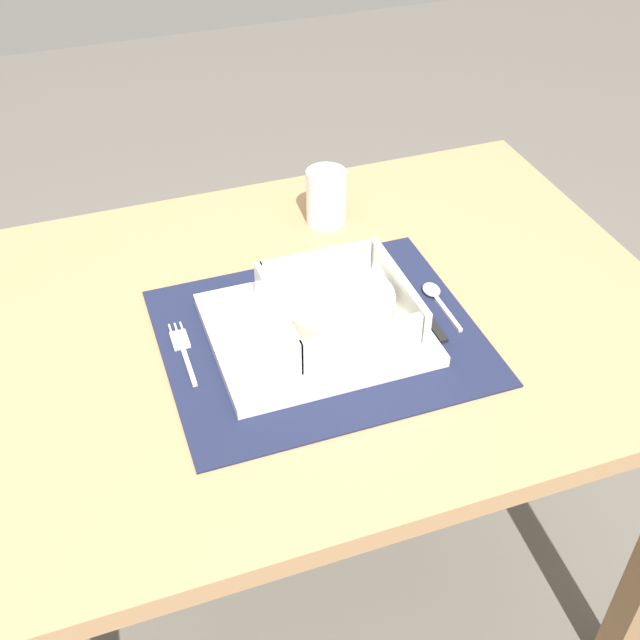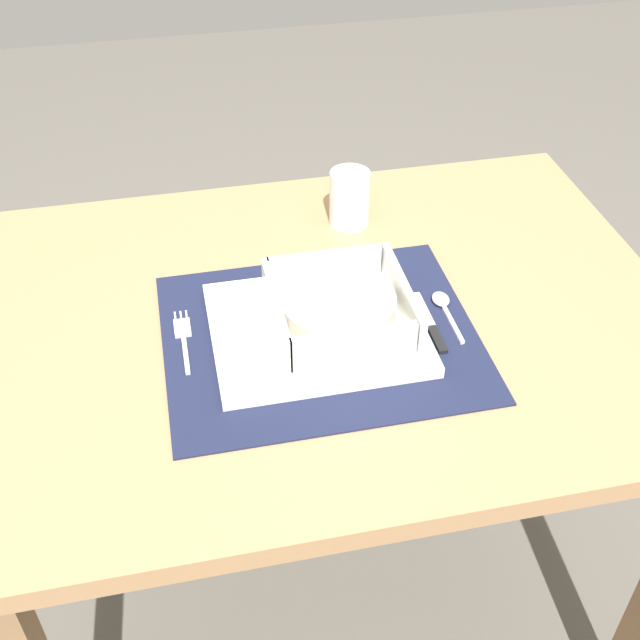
{
  "view_description": "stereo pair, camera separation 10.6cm",
  "coord_description": "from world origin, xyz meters",
  "px_view_note": "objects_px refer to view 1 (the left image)",
  "views": [
    {
      "loc": [
        -0.3,
        -0.82,
        1.42
      ],
      "look_at": [
        -0.02,
        -0.05,
        0.73
      ],
      "focal_mm": 45.13,
      "sensor_mm": 36.0,
      "label": 1
    },
    {
      "loc": [
        -0.19,
        -0.84,
        1.42
      ],
      "look_at": [
        -0.02,
        -0.05,
        0.73
      ],
      "focal_mm": 45.13,
      "sensor_mm": 36.0,
      "label": 2
    }
  ],
  "objects_px": {
    "porridge_bowl": "(339,308)",
    "bread_knife": "(416,325)",
    "butter_knife": "(426,317)",
    "fork": "(183,348)",
    "drinking_glass": "(326,200)",
    "dining_table": "(324,363)",
    "spoon": "(435,294)"
  },
  "relations": [
    {
      "from": "dining_table",
      "to": "drinking_glass",
      "type": "relative_size",
      "value": 10.83
    },
    {
      "from": "butter_knife",
      "to": "porridge_bowl",
      "type": "bearing_deg",
      "value": 168.97
    },
    {
      "from": "spoon",
      "to": "drinking_glass",
      "type": "xyz_separation_m",
      "value": [
        -0.08,
        0.24,
        0.03
      ]
    },
    {
      "from": "dining_table",
      "to": "butter_knife",
      "type": "bearing_deg",
      "value": -27.63
    },
    {
      "from": "butter_knife",
      "to": "drinking_glass",
      "type": "bearing_deg",
      "value": 94.94
    },
    {
      "from": "drinking_glass",
      "to": "dining_table",
      "type": "bearing_deg",
      "value": -110.48
    },
    {
      "from": "porridge_bowl",
      "to": "drinking_glass",
      "type": "bearing_deg",
      "value": 73.74
    },
    {
      "from": "dining_table",
      "to": "bread_knife",
      "type": "distance_m",
      "value": 0.17
    },
    {
      "from": "dining_table",
      "to": "bread_knife",
      "type": "bearing_deg",
      "value": -36.17
    },
    {
      "from": "porridge_bowl",
      "to": "bread_knife",
      "type": "height_order",
      "value": "porridge_bowl"
    },
    {
      "from": "fork",
      "to": "drinking_glass",
      "type": "bearing_deg",
      "value": 38.02
    },
    {
      "from": "spoon",
      "to": "bread_knife",
      "type": "distance_m",
      "value": 0.07
    },
    {
      "from": "dining_table",
      "to": "bread_knife",
      "type": "height_order",
      "value": "bread_knife"
    },
    {
      "from": "dining_table",
      "to": "porridge_bowl",
      "type": "xyz_separation_m",
      "value": [
        0.0,
        -0.05,
        0.14
      ]
    },
    {
      "from": "dining_table",
      "to": "fork",
      "type": "height_order",
      "value": "fork"
    },
    {
      "from": "butter_knife",
      "to": "spoon",
      "type": "bearing_deg",
      "value": 47.11
    },
    {
      "from": "bread_knife",
      "to": "butter_knife",
      "type": "bearing_deg",
      "value": 24.83
    },
    {
      "from": "dining_table",
      "to": "spoon",
      "type": "xyz_separation_m",
      "value": [
        0.16,
        -0.03,
        0.11
      ]
    },
    {
      "from": "porridge_bowl",
      "to": "bread_knife",
      "type": "xyz_separation_m",
      "value": [
        0.1,
        -0.03,
        -0.04
      ]
    },
    {
      "from": "butter_knife",
      "to": "dining_table",
      "type": "bearing_deg",
      "value": 147.96
    },
    {
      "from": "dining_table",
      "to": "butter_knife",
      "type": "distance_m",
      "value": 0.18
    },
    {
      "from": "spoon",
      "to": "drinking_glass",
      "type": "relative_size",
      "value": 1.19
    },
    {
      "from": "dining_table",
      "to": "fork",
      "type": "xyz_separation_m",
      "value": [
        -0.2,
        -0.02,
        0.11
      ]
    },
    {
      "from": "fork",
      "to": "butter_knife",
      "type": "height_order",
      "value": "butter_knife"
    },
    {
      "from": "butter_knife",
      "to": "drinking_glass",
      "type": "distance_m",
      "value": 0.29
    },
    {
      "from": "porridge_bowl",
      "to": "bread_knife",
      "type": "bearing_deg",
      "value": -13.93
    },
    {
      "from": "spoon",
      "to": "bread_knife",
      "type": "bearing_deg",
      "value": -136.14
    },
    {
      "from": "porridge_bowl",
      "to": "spoon",
      "type": "relative_size",
      "value": 1.67
    },
    {
      "from": "dining_table",
      "to": "spoon",
      "type": "bearing_deg",
      "value": -9.82
    },
    {
      "from": "porridge_bowl",
      "to": "spoon",
      "type": "distance_m",
      "value": 0.16
    },
    {
      "from": "dining_table",
      "to": "porridge_bowl",
      "type": "relative_size",
      "value": 5.46
    },
    {
      "from": "fork",
      "to": "drinking_glass",
      "type": "height_order",
      "value": "drinking_glass"
    }
  ]
}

